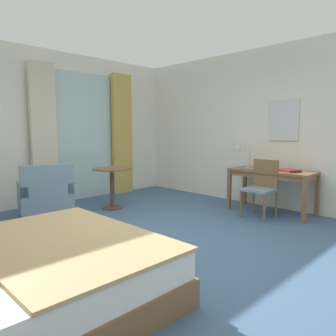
{
  "coord_description": "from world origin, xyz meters",
  "views": [
    {
      "loc": [
        -2.57,
        -2.85,
        1.38
      ],
      "look_at": [
        0.52,
        0.25,
        0.87
      ],
      "focal_mm": 34.35,
      "sensor_mm": 36.0,
      "label": 1
    }
  ],
  "objects": [
    {
      "name": "wall_mirror",
      "position": [
        2.78,
        -0.31,
        1.55
      ],
      "size": [
        0.02,
        0.52,
        0.7
      ],
      "color": "silver"
    },
    {
      "name": "curtain_panel_left",
      "position": [
        -0.05,
        2.86,
        1.29
      ],
      "size": [
        0.47,
        0.1,
        2.58
      ],
      "primitive_type": "cube",
      "color": "beige",
      "rests_on": "ground"
    },
    {
      "name": "writing_desk",
      "position": [
        2.42,
        -0.31,
        0.63
      ],
      "size": [
        0.62,
        1.39,
        0.72
      ],
      "color": "brown",
      "rests_on": "ground"
    },
    {
      "name": "curtain_panel_right",
      "position": [
        1.7,
        2.86,
        1.29
      ],
      "size": [
        0.48,
        0.1,
        2.58
      ],
      "primitive_type": "cube",
      "color": "tan",
      "rests_on": "ground"
    },
    {
      "name": "bed",
      "position": [
        -1.75,
        -0.42,
        0.26
      ],
      "size": [
        1.99,
        1.88,
        0.97
      ],
      "color": "brown",
      "rests_on": "ground"
    },
    {
      "name": "desk_lamp",
      "position": [
        2.28,
        0.22,
        1.05
      ],
      "size": [
        0.3,
        0.29,
        0.48
      ],
      "color": "#B7B2A8",
      "rests_on": "writing_desk"
    },
    {
      "name": "round_cafe_table",
      "position": [
        0.69,
        1.83,
        0.54
      ],
      "size": [
        0.67,
        0.67,
        0.72
      ],
      "color": "brown",
      "rests_on": "ground"
    },
    {
      "name": "ground",
      "position": [
        0.0,
        0.0,
        -0.05
      ],
      "size": [
        6.24,
        6.6,
        0.1
      ],
      "primitive_type": "cube",
      "color": "#426084"
    },
    {
      "name": "wall_right",
      "position": [
        2.86,
        0.0,
        1.43
      ],
      "size": [
        0.12,
        6.2,
        2.86
      ],
      "primitive_type": "cube",
      "color": "white",
      "rests_on": "ground"
    },
    {
      "name": "desk_chair",
      "position": [
        2.05,
        -0.33,
        0.52
      ],
      "size": [
        0.43,
        0.45,
        0.92
      ],
      "color": "gray",
      "rests_on": "ground"
    },
    {
      "name": "closed_book",
      "position": [
        2.43,
        -0.59,
        0.74
      ],
      "size": [
        0.35,
        0.39,
        0.04
      ],
      "primitive_type": "cube",
      "rotation": [
        0.0,
        0.0,
        -0.43
      ],
      "color": "maroon",
      "rests_on": "writing_desk"
    },
    {
      "name": "balcony_glass_door",
      "position": [
        0.82,
        2.96,
        1.26
      ],
      "size": [
        1.31,
        0.02,
        2.52
      ],
      "primitive_type": "cube",
      "color": "silver",
      "rests_on": "ground"
    },
    {
      "name": "armchair_by_window",
      "position": [
        -0.44,
        1.99,
        0.35
      ],
      "size": [
        0.91,
        0.86,
        0.88
      ],
      "color": "gray",
      "rests_on": "ground"
    },
    {
      "name": "wall_back",
      "position": [
        0.0,
        3.04,
        1.43
      ],
      "size": [
        5.84,
        0.12,
        2.86
      ],
      "primitive_type": "cube",
      "color": "white",
      "rests_on": "ground"
    }
  ]
}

